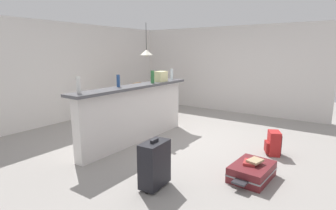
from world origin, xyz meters
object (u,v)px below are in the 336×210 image
at_px(bottle_blue, 118,81).
at_px(dining_chair_near_partition, 160,101).
at_px(backpack_red, 273,143).
at_px(bottle_green, 152,77).
at_px(dining_table, 145,94).
at_px(book_stack, 252,162).
at_px(bottle_clear, 172,74).
at_px(suitcase_flat_maroon, 252,172).
at_px(bottle_white, 79,85).
at_px(grocery_bag, 161,76).
at_px(pendant_lamp, 146,52).
at_px(dining_chair_far_side, 134,97).
at_px(suitcase_upright_black, 155,164).

xyz_separation_m(bottle_blue, dining_chair_near_partition, (1.96, 0.52, -0.74)).
bearing_deg(backpack_red, bottle_green, 99.40).
relative_size(dining_table, book_stack, 3.99).
bearing_deg(bottle_clear, dining_table, 73.19).
bearing_deg(bottle_clear, suitcase_flat_maroon, -122.85).
height_order(bottle_white, bottle_green, bottle_green).
xyz_separation_m(suitcase_flat_maroon, backpack_red, (1.13, -0.02, 0.09)).
relative_size(backpack_red, book_stack, 1.53).
xyz_separation_m(grocery_bag, suitcase_flat_maroon, (-1.10, -2.39, -1.14)).
xyz_separation_m(pendant_lamp, book_stack, (-1.91, -3.45, -1.50)).
relative_size(dining_chair_near_partition, dining_chair_far_side, 1.00).
bearing_deg(bottle_white, backpack_red, -49.48).
bearing_deg(backpack_red, bottle_blue, 115.74).
xyz_separation_m(bottle_white, suitcase_flat_maroon, (0.98, -2.45, -1.16)).
relative_size(bottle_clear, dining_chair_far_side, 0.27).
xyz_separation_m(bottle_white, bottle_clear, (2.55, -0.03, -0.00)).
distance_m(bottle_white, bottle_green, 1.72).
xyz_separation_m(dining_table, pendant_lamp, (0.03, -0.04, 1.11)).
distance_m(bottle_blue, pendant_lamp, 2.29).
bearing_deg(bottle_white, book_stack, -67.90).
height_order(dining_table, suitcase_flat_maroon, dining_table).
xyz_separation_m(bottle_white, pendant_lamp, (2.91, 1.01, 0.49)).
height_order(bottle_green, grocery_bag, bottle_green).
xyz_separation_m(bottle_blue, pendant_lamp, (2.01, 0.97, 0.50)).
distance_m(suitcase_flat_maroon, suitcase_upright_black, 1.40).
distance_m(dining_chair_far_side, suitcase_flat_maroon, 4.49).
distance_m(bottle_green, dining_table, 1.76).
distance_m(dining_chair_near_partition, book_stack, 3.55).
relative_size(dining_table, backpack_red, 2.62).
bearing_deg(bottle_clear, bottle_blue, 177.62).
height_order(suitcase_flat_maroon, backpack_red, backpack_red).
bearing_deg(grocery_bag, bottle_blue, 174.84).
xyz_separation_m(bottle_white, backpack_red, (2.11, -2.47, -1.07)).
distance_m(bottle_clear, suitcase_upright_black, 3.06).
distance_m(bottle_green, bottle_clear, 0.83).
bearing_deg(dining_table, pendant_lamp, -54.14).
bearing_deg(pendant_lamp, bottle_clear, -109.09).
relative_size(bottle_clear, pendant_lamp, 0.29).
height_order(bottle_white, backpack_red, bottle_white).
distance_m(bottle_clear, dining_table, 1.29).
bearing_deg(dining_chair_near_partition, grocery_bag, -141.39).
height_order(bottle_green, dining_chair_far_side, bottle_green).
xyz_separation_m(bottle_clear, pendant_lamp, (0.36, 1.04, 0.49)).
relative_size(bottle_blue, grocery_bag, 0.86).
bearing_deg(dining_table, suitcase_upright_black, -138.66).
bearing_deg(dining_table, suitcase_flat_maroon, -118.37).
height_order(bottle_clear, dining_table, bottle_clear).
distance_m(bottle_blue, suitcase_upright_black, 1.97).
relative_size(bottle_green, suitcase_flat_maroon, 0.30).
height_order(bottle_clear, pendant_lamp, pendant_lamp).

